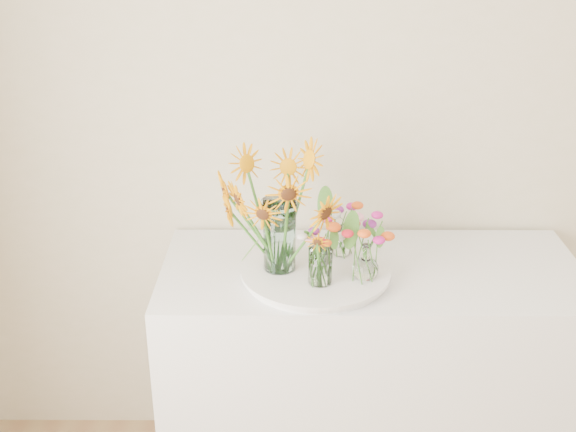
# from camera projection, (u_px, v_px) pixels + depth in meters

# --- Properties ---
(counter) EXTENTS (1.40, 0.60, 0.90)m
(counter) POSITION_uv_depth(u_px,v_px,m) (366.00, 380.00, 2.57)
(counter) COLOR white
(counter) RESTS_ON ground_plane
(tray) EXTENTS (0.46, 0.46, 0.02)m
(tray) POSITION_uv_depth(u_px,v_px,m) (316.00, 274.00, 2.33)
(tray) COLOR white
(tray) RESTS_ON counter
(mason_jar) EXTENTS (0.11, 0.11, 0.24)m
(mason_jar) POSITION_uv_depth(u_px,v_px,m) (280.00, 235.00, 2.28)
(mason_jar) COLOR silver
(mason_jar) RESTS_ON tray
(sunflower_bouquet) EXTENTS (0.61, 0.61, 0.42)m
(sunflower_bouquet) POSITION_uv_depth(u_px,v_px,m) (279.00, 209.00, 2.24)
(sunflower_bouquet) COLOR orange
(sunflower_bouquet) RESTS_ON tray
(small_vase_a) EXTENTS (0.09, 0.09, 0.13)m
(small_vase_a) POSITION_uv_depth(u_px,v_px,m) (320.00, 266.00, 2.21)
(small_vase_a) COLOR white
(small_vase_a) RESTS_ON tray
(wildflower_posy_a) EXTENTS (0.17, 0.17, 0.22)m
(wildflower_posy_a) POSITION_uv_depth(u_px,v_px,m) (321.00, 253.00, 2.20)
(wildflower_posy_a) COLOR #EA5214
(wildflower_posy_a) RESTS_ON tray
(small_vase_b) EXTENTS (0.10, 0.10, 0.12)m
(small_vase_b) POSITION_uv_depth(u_px,v_px,m) (366.00, 262.00, 2.25)
(small_vase_b) COLOR white
(small_vase_b) RESTS_ON tray
(wildflower_posy_b) EXTENTS (0.20, 0.20, 0.21)m
(wildflower_posy_b) POSITION_uv_depth(u_px,v_px,m) (366.00, 249.00, 2.23)
(wildflower_posy_b) COLOR #EA5214
(wildflower_posy_b) RESTS_ON tray
(small_vase_c) EXTENTS (0.07, 0.07, 0.10)m
(small_vase_c) POSITION_uv_depth(u_px,v_px,m) (342.00, 242.00, 2.40)
(small_vase_c) COLOR white
(small_vase_c) RESTS_ON tray
(wildflower_posy_c) EXTENTS (0.20, 0.20, 0.19)m
(wildflower_posy_c) POSITION_uv_depth(u_px,v_px,m) (342.00, 229.00, 2.38)
(wildflower_posy_c) COLOR #EA5214
(wildflower_posy_c) RESTS_ON tray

